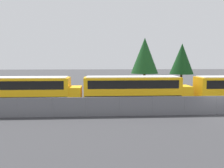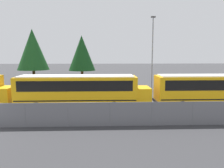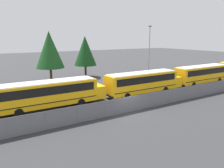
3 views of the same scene
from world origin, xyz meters
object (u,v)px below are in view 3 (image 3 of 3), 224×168
object	(u,v)px
school_bus_2	(51,92)
tree_0	(50,50)
school_bus_4	(203,73)
tree_1	(85,51)
light_pole	(149,50)
school_bus_3	(144,81)

from	to	relation	value
school_bus_2	tree_0	size ratio (longest dim) A/B	1.39
school_bus_2	tree_0	distance (m)	15.57
school_bus_4	tree_1	size ratio (longest dim) A/B	1.53
school_bus_2	school_bus_4	distance (m)	26.42
tree_0	tree_1	size ratio (longest dim) A/B	1.10
light_pole	school_bus_4	bearing A→B (deg)	-65.09
school_bus_3	tree_1	bearing A→B (deg)	94.75
light_pole	tree_0	size ratio (longest dim) A/B	1.12
school_bus_2	school_bus_3	xyz separation A→B (m)	(13.19, -0.63, 0.00)
tree_1	school_bus_4	bearing A→B (deg)	-48.95
light_pole	school_bus_2	bearing A→B (deg)	-158.64
school_bus_3	school_bus_4	distance (m)	13.22
school_bus_2	tree_1	distance (m)	20.31
tree_1	light_pole	bearing A→B (deg)	-36.11
school_bus_2	school_bus_3	world-z (taller)	same
tree_1	school_bus_3	bearing A→B (deg)	-85.25
tree_0	tree_1	distance (m)	7.83
school_bus_3	school_bus_2	bearing A→B (deg)	177.25
school_bus_4	light_pole	size ratio (longest dim) A/B	1.24
school_bus_3	tree_0	xyz separation A→B (m)	(-9.01, 15.09, 3.98)
school_bus_3	light_pole	world-z (taller)	light_pole
school_bus_2	tree_0	xyz separation A→B (m)	(4.18, 14.46, 3.98)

